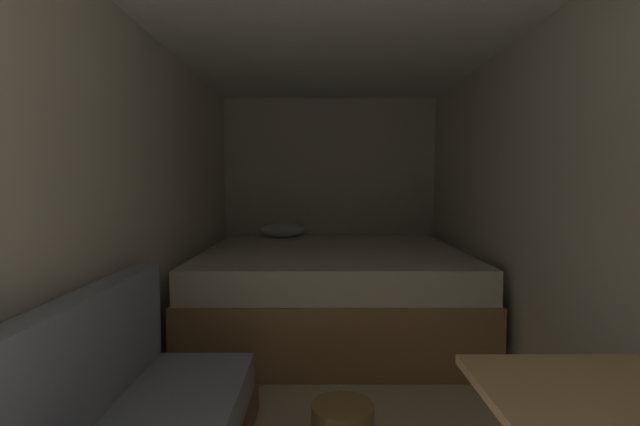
{
  "coord_description": "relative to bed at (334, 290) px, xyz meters",
  "views": [
    {
      "loc": [
        -0.1,
        -0.67,
        1.25
      ],
      "look_at": [
        -0.11,
        2.33,
        1.05
      ],
      "focal_mm": 25.54,
      "sensor_mm": 36.0,
      "label": 1
    }
  ],
  "objects": [
    {
      "name": "wall_back",
      "position": [
        0.0,
        1.08,
        0.71
      ],
      "size": [
        2.32,
        0.05,
        2.13
      ],
      "primitive_type": "cube",
      "color": "beige",
      "rests_on": "ground"
    },
    {
      "name": "ground_plane",
      "position": [
        0.0,
        -1.4,
        -0.35
      ],
      "size": [
        6.91,
        6.91,
        0.0
      ],
      "primitive_type": "plane",
      "color": "beige"
    },
    {
      "name": "wall_left",
      "position": [
        -1.13,
        -1.4,
        0.71
      ],
      "size": [
        0.05,
        4.91,
        2.13
      ],
      "primitive_type": "cube",
      "color": "beige",
      "rests_on": "ground"
    },
    {
      "name": "wicker_basket",
      "position": [
        0.01,
        -1.67,
        -0.25
      ],
      "size": [
        0.3,
        0.3,
        0.2
      ],
      "color": "olive",
      "rests_on": "ground"
    },
    {
      "name": "wall_right",
      "position": [
        1.14,
        -1.4,
        0.71
      ],
      "size": [
        0.05,
        4.91,
        2.13
      ],
      "primitive_type": "cube",
      "color": "beige",
      "rests_on": "ground"
    },
    {
      "name": "ceiling_slab",
      "position": [
        0.0,
        -1.4,
        1.8
      ],
      "size": [
        2.32,
        4.91,
        0.05
      ],
      "primitive_type": "cube",
      "color": "white",
      "rests_on": "wall_left"
    },
    {
      "name": "bed",
      "position": [
        0.0,
        0.0,
        0.0
      ],
      "size": [
        2.1,
        2.03,
        0.85
      ],
      "color": "#9E7247",
      "rests_on": "ground"
    }
  ]
}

